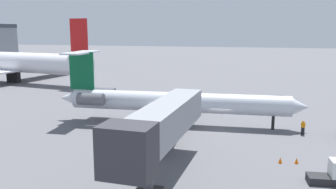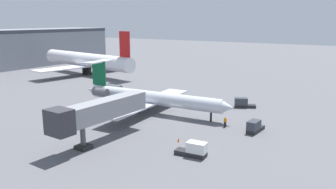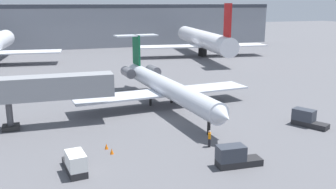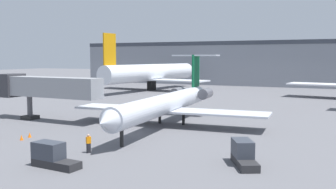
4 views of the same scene
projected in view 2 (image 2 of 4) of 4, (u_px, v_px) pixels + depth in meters
The scene contains 10 objects.
ground_plane at pixel (177, 118), 58.54m from camera, with size 400.00×400.00×0.10m, color #5B5B60.
regional_jet at pixel (148, 97), 61.54m from camera, with size 24.76×30.96×8.83m.
jet_bridge at pixel (96, 112), 45.39m from camera, with size 16.31×3.49×6.15m.
ground_crew_marshaller at pixel (225, 122), 53.19m from camera, with size 0.42×0.48×1.69m.
baggage_tug_lead at pixel (243, 103), 65.21m from camera, with size 3.08×4.20×1.90m.
baggage_tug_trailing at pixel (194, 150), 41.75m from camera, with size 1.82×4.13×1.90m.
baggage_tug_spare at pixel (255, 127), 50.74m from camera, with size 4.09×1.70×1.90m.
traffic_cone_near at pixel (179, 140), 46.88m from camera, with size 0.36×0.36×0.55m.
traffic_cone_mid at pixel (188, 141), 46.36m from camera, with size 0.36×0.36×0.55m.
parked_airliner_west_mid at pixel (87, 60), 104.22m from camera, with size 34.37×40.51×13.72m.
Camera 2 is at (-48.00, -29.38, 16.63)m, focal length 35.88 mm.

